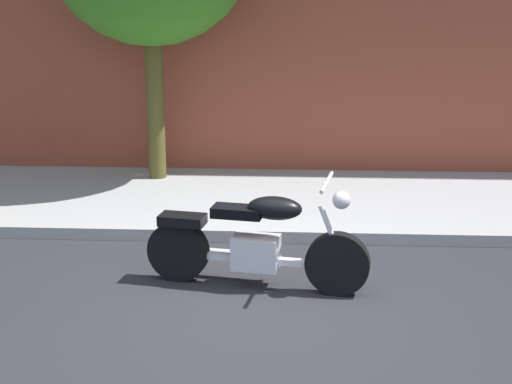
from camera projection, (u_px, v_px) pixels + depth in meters
The scene contains 3 objects.
ground_plane at pixel (259, 307), 6.82m from camera, with size 60.00×60.00×0.00m, color #28282D.
sidewalk at pixel (271, 201), 9.87m from camera, with size 19.11×2.92×0.14m, color #A0A0A0.
motorcycle at pixel (256, 243), 7.17m from camera, with size 2.16×0.77×1.11m.
Camera 1 is at (0.32, -6.28, 2.85)m, focal length 52.84 mm.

